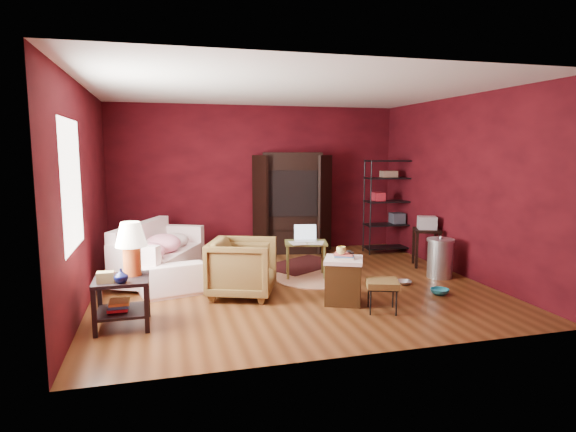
% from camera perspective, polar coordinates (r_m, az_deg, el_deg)
% --- Properties ---
extents(room, '(5.54, 5.04, 2.84)m').
position_cam_1_polar(room, '(6.83, 0.14, 3.10)').
color(room, brown).
rests_on(room, ground).
extents(sofa, '(1.12, 2.28, 0.86)m').
position_cam_1_polar(sofa, '(7.59, -15.23, -4.15)').
color(sofa, white).
rests_on(sofa, ground).
extents(armchair, '(1.03, 1.06, 0.86)m').
position_cam_1_polar(armchair, '(6.54, -5.42, -5.80)').
color(armchair, black).
rests_on(armchair, ground).
extents(pet_bowl_steel, '(0.24, 0.11, 0.23)m').
position_cam_1_polar(pet_bowl_steel, '(7.33, 13.57, -7.02)').
color(pet_bowl_steel, silver).
rests_on(pet_bowl_steel, ground).
extents(pet_bowl_turquoise, '(0.26, 0.10, 0.25)m').
position_cam_1_polar(pet_bowl_turquoise, '(6.97, 17.56, -7.86)').
color(pet_bowl_turquoise, '#2AAAC4').
rests_on(pet_bowl_turquoise, ground).
extents(vase, '(0.20, 0.20, 0.15)m').
position_cam_1_polar(vase, '(5.47, -19.18, -6.75)').
color(vase, '#0C103F').
rests_on(vase, side_table).
extents(mug, '(0.15, 0.14, 0.12)m').
position_cam_1_polar(mug, '(6.16, 6.33, -3.96)').
color(mug, '#FFF47C').
rests_on(mug, hamper).
extents(side_table, '(0.59, 0.59, 1.17)m').
position_cam_1_polar(side_table, '(5.70, -18.58, -5.44)').
color(side_table, black).
rests_on(side_table, ground).
extents(sofa_cushions, '(1.44, 2.02, 0.79)m').
position_cam_1_polar(sofa_cushions, '(7.60, -15.29, -4.45)').
color(sofa_cushions, white).
rests_on(sofa_cushions, sofa).
extents(hamper, '(0.64, 0.64, 0.68)m').
position_cam_1_polar(hamper, '(6.31, 6.59, -7.50)').
color(hamper, '#482810').
rests_on(hamper, ground).
extents(footstool, '(0.49, 0.49, 0.39)m').
position_cam_1_polar(footstool, '(6.05, 11.13, -7.96)').
color(footstool, black).
rests_on(footstool, ground).
extents(rug_round, '(1.49, 1.49, 0.01)m').
position_cam_1_polar(rug_round, '(7.54, 3.42, -7.26)').
color(rug_round, beige).
rests_on(rug_round, ground).
extents(rug_oriental, '(1.55, 1.40, 0.01)m').
position_cam_1_polar(rug_oriental, '(8.28, 1.74, -5.77)').
color(rug_oriental, '#481313').
rests_on(rug_oriental, ground).
extents(laptop_desk, '(0.73, 0.62, 0.80)m').
position_cam_1_polar(laptop_desk, '(7.49, 2.11, -3.51)').
color(laptop_desk, olive).
rests_on(laptop_desk, ground).
extents(tv_armoire, '(1.48, 0.99, 1.92)m').
position_cam_1_polar(tv_armoire, '(9.23, 0.47, 1.84)').
color(tv_armoire, black).
rests_on(tv_armoire, ground).
extents(wire_shelving, '(0.89, 0.43, 1.78)m').
position_cam_1_polar(wire_shelving, '(9.38, 11.83, 1.62)').
color(wire_shelving, black).
rests_on(wire_shelving, ground).
extents(small_stand, '(0.55, 0.55, 0.85)m').
position_cam_1_polar(small_stand, '(8.45, 16.13, -1.51)').
color(small_stand, black).
rests_on(small_stand, ground).
extents(trash_can, '(0.43, 0.43, 0.66)m').
position_cam_1_polar(trash_can, '(7.83, 17.56, -4.76)').
color(trash_can, silver).
rests_on(trash_can, ground).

